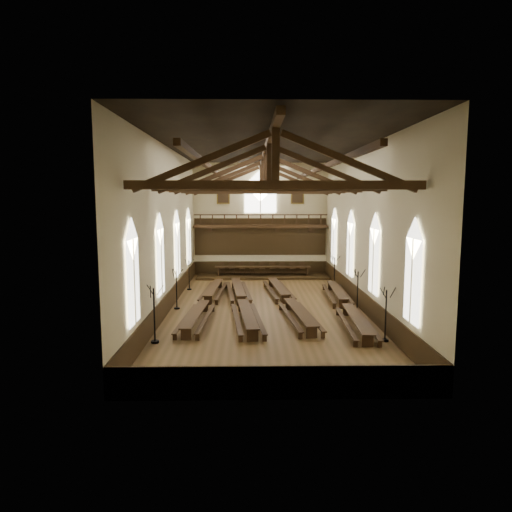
{
  "coord_description": "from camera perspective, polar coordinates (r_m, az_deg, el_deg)",
  "views": [
    {
      "loc": [
        -1.05,
        -27.92,
        6.9
      ],
      "look_at": [
        -0.57,
        1.5,
        3.15
      ],
      "focal_mm": 32.0,
      "sensor_mm": 36.0,
      "label": 1
    }
  ],
  "objects": [
    {
      "name": "candelabrum_right_far",
      "position": [
        35.64,
        9.77,
        -2.75
      ],
      "size": [
        0.71,
        0.77,
        2.53
      ],
      "color": "black",
      "rests_on": "ground"
    },
    {
      "name": "room_walls",
      "position": [
        27.94,
        1.23,
        6.36
      ],
      "size": [
        26.0,
        26.0,
        26.0
      ],
      "color": "beige",
      "rests_on": "ground"
    },
    {
      "name": "wainscot_band",
      "position": [
        28.64,
        1.2,
        -5.44
      ],
      "size": [
        12.0,
        26.0,
        1.2
      ],
      "color": "black",
      "rests_on": "ground"
    },
    {
      "name": "roof_trusses",
      "position": [
        27.97,
        1.24,
        9.96
      ],
      "size": [
        11.7,
        25.7,
        2.8
      ],
      "color": "#352211",
      "rests_on": "room_walls"
    },
    {
      "name": "candelabrum_left_near",
      "position": [
        22.52,
        -12.56,
        -8.48
      ],
      "size": [
        0.83,
        0.84,
        2.83
      ],
      "color": "black",
      "rests_on": "ground"
    },
    {
      "name": "refectory_row_d",
      "position": [
        28.36,
        11.16,
        -5.93
      ],
      "size": [
        1.71,
        13.8,
        0.68
      ],
      "color": "#352211",
      "rests_on": "ground"
    },
    {
      "name": "portraits",
      "position": [
        40.83,
        0.55,
        7.55
      ],
      "size": [
        7.75,
        0.09,
        1.45
      ],
      "color": "brown",
      "rests_on": "room_walls"
    },
    {
      "name": "high_table",
      "position": [
        39.8,
        0.84,
        -1.48
      ],
      "size": [
        8.37,
        1.11,
        0.78
      ],
      "color": "#352211",
      "rests_on": "dais"
    },
    {
      "name": "refectory_row_b",
      "position": [
        28.72,
        -1.8,
        -5.59
      ],
      "size": [
        2.01,
        14.06,
        0.7
      ],
      "color": "#352211",
      "rests_on": "ground"
    },
    {
      "name": "minstrels_gallery",
      "position": [
        40.7,
        0.56,
        3.05
      ],
      "size": [
        11.8,
        1.24,
        3.7
      ],
      "color": "#352211",
      "rests_on": "room_walls"
    },
    {
      "name": "side_windows",
      "position": [
        28.12,
        1.22,
        0.81
      ],
      "size": [
        11.85,
        19.8,
        4.5
      ],
      "color": "white",
      "rests_on": "room_walls"
    },
    {
      "name": "refectory_row_a",
      "position": [
        28.97,
        -6.25,
        -5.57
      ],
      "size": [
        1.69,
        13.67,
        0.66
      ],
      "color": "#352211",
      "rests_on": "ground"
    },
    {
      "name": "high_chairs",
      "position": [
        40.62,
        0.8,
        -1.41
      ],
      "size": [
        7.72,
        0.53,
        1.07
      ],
      "color": "#352211",
      "rests_on": "dais"
    },
    {
      "name": "candelabrum_left_mid",
      "position": [
        28.96,
        -9.88,
        -5.05
      ],
      "size": [
        0.68,
        0.78,
        2.55
      ],
      "color": "black",
      "rests_on": "ground"
    },
    {
      "name": "candelabrum_right_near",
      "position": [
        23.11,
        15.87,
        -8.29
      ],
      "size": [
        0.81,
        0.77,
        2.68
      ],
      "color": "black",
      "rests_on": "ground"
    },
    {
      "name": "refectory_row_c",
      "position": [
        29.21,
        3.91,
        -5.4
      ],
      "size": [
        2.0,
        13.93,
        0.69
      ],
      "color": "#352211",
      "rests_on": "ground"
    },
    {
      "name": "end_window",
      "position": [
        40.83,
        0.55,
        7.72
      ],
      "size": [
        2.8,
        0.12,
        3.8
      ],
      "color": "white",
      "rests_on": "room_walls"
    },
    {
      "name": "candelabrum_right_mid",
      "position": [
        28.47,
        12.55,
        -5.28
      ],
      "size": [
        0.77,
        0.8,
        2.65
      ],
      "color": "black",
      "rests_on": "ground"
    },
    {
      "name": "candelabrum_left_far",
      "position": [
        34.81,
        -8.35,
        -3.05
      ],
      "size": [
        0.69,
        0.7,
        2.35
      ],
      "color": "black",
      "rests_on": "ground"
    },
    {
      "name": "dais",
      "position": [
        39.92,
        0.84,
        -2.55
      ],
      "size": [
        11.4,
        2.82,
        0.19
      ],
      "primitive_type": "cube",
      "color": "black",
      "rests_on": "ground"
    },
    {
      "name": "ground",
      "position": [
        28.78,
        1.2,
        -6.61
      ],
      "size": [
        26.0,
        26.0,
        0.0
      ],
      "primitive_type": "plane",
      "color": "brown",
      "rests_on": "ground"
    }
  ]
}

